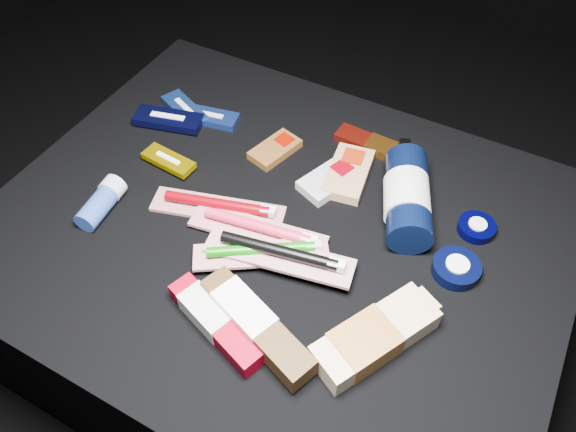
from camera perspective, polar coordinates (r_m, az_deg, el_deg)
The scene contains 21 objects.
ground at distance 1.31m, azimuth -0.80°, elevation -11.96°, with size 3.00×3.00×0.00m, color black.
cloth_table at distance 1.14m, azimuth -0.91°, elevation -7.21°, with size 0.98×0.78×0.40m, color black.
luna_bar_0 at distance 1.18m, azimuth -8.04°, elevation 9.93°, with size 0.13×0.07×0.02m.
luna_bar_1 at distance 1.20m, azimuth -10.45°, elevation 10.64°, with size 0.13×0.09×0.02m.
luna_bar_2 at distance 1.18m, azimuth -12.06°, elevation 9.58°, with size 0.15×0.09×0.02m.
luna_bar_3 at distance 1.09m, azimuth -12.03°, elevation 5.55°, with size 0.11×0.05×0.01m.
clif_bar_0 at distance 1.10m, azimuth -1.18°, elevation 6.88°, with size 0.08×0.11×0.02m.
clif_bar_1 at distance 1.04m, azimuth 4.48°, elevation 3.84°, with size 0.10×0.13×0.02m.
clif_bar_2 at distance 1.06m, azimuth 6.22°, elevation 4.56°, with size 0.09×0.14×0.02m.
power_bar at distance 1.12m, azimuth 8.72°, elevation 7.15°, with size 0.14×0.05×0.02m.
lotion_bottle at distance 0.99m, azimuth 12.03°, elevation 1.91°, with size 0.14×0.25×0.08m.
cream_tin_upper at distance 1.01m, azimuth 18.60°, elevation -1.11°, with size 0.06×0.06×0.02m.
cream_tin_lower at distance 0.95m, azimuth 16.71°, elevation -5.10°, with size 0.08×0.08×0.02m.
bodywash_bottle at distance 0.84m, azimuth 8.65°, elevation -12.14°, with size 0.15×0.21×0.04m.
deodorant_stick at distance 1.04m, azimuth -18.42°, elevation 1.33°, with size 0.05×0.11×0.04m.
toothbrush_pack_0 at distance 1.00m, azimuth -6.98°, elevation 0.95°, with size 0.24×0.12×0.03m.
toothbrush_pack_1 at distance 0.95m, azimuth -2.91°, elevation -1.36°, with size 0.24×0.09×0.03m.
toothbrush_pack_2 at distance 0.91m, azimuth -2.55°, elevation -3.65°, with size 0.21×0.16×0.02m.
toothbrush_pack_3 at distance 0.90m, azimuth -0.71°, elevation -3.89°, with size 0.25×0.10×0.03m.
toothpaste_carton_red at distance 0.86m, azimuth -7.68°, elevation -10.37°, with size 0.19×0.10×0.04m.
toothpaste_carton_green at distance 0.84m, azimuth -3.64°, elevation -10.64°, with size 0.22×0.12×0.04m.
Camera 1 is at (0.31, -0.54, 1.16)m, focal length 35.00 mm.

